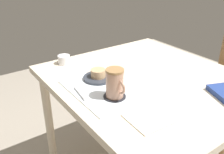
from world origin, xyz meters
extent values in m
cylinder|color=beige|center=(-0.45, -0.40, 0.36)|extent=(0.05, 0.05, 0.72)
cylinder|color=beige|center=(-0.45, 0.40, 0.36)|extent=(0.05, 0.05, 0.72)
cube|color=beige|center=(0.00, 0.00, 0.74)|extent=(1.02, 0.92, 0.04)
cylinder|color=#997047|center=(-0.17, 0.58, 0.21)|extent=(0.04, 0.04, 0.41)
cylinder|color=#997047|center=(-0.17, 0.93, 0.21)|extent=(0.04, 0.04, 0.41)
cube|color=#997047|center=(0.01, 0.76, 0.43)|extent=(0.42, 0.42, 0.04)
cube|color=white|center=(-0.04, -0.25, 0.76)|extent=(0.39, 0.31, 0.00)
cylinder|color=#333842|center=(-0.14, -0.22, 0.77)|extent=(0.15, 0.15, 0.01)
cylinder|color=tan|center=(-0.14, -0.22, 0.79)|extent=(0.07, 0.07, 0.04)
cylinder|color=#232328|center=(0.06, -0.26, 0.76)|extent=(0.10, 0.10, 0.00)
cylinder|color=tan|center=(0.06, -0.26, 0.83)|extent=(0.08, 0.08, 0.12)
cylinder|color=#9E7547|center=(0.06, -0.26, 0.89)|extent=(0.08, 0.08, 0.01)
torus|color=tan|center=(0.10, -0.26, 0.83)|extent=(0.06, 0.01, 0.06)
cylinder|color=silver|center=(-0.05, -0.38, 0.77)|extent=(0.13, 0.03, 0.01)
cube|color=silver|center=(0.26, -0.25, 0.76)|extent=(0.16, 0.16, 0.00)
cylinder|color=white|center=(-0.43, -0.28, 0.78)|extent=(0.07, 0.07, 0.05)
camera|label=1|loc=(0.83, -0.82, 1.33)|focal=40.00mm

